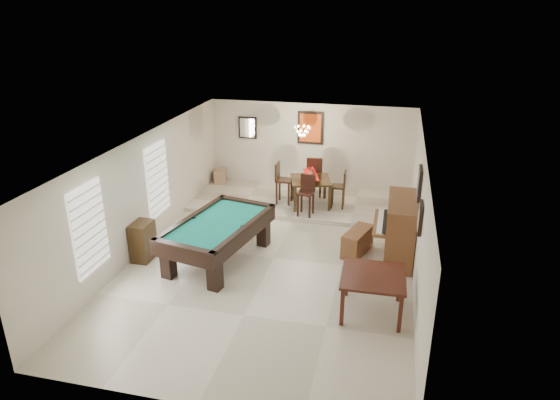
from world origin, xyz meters
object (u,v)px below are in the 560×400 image
at_px(piano_bench, 357,241).
at_px(dining_table, 311,190).
at_px(apothecary_chest, 143,241).
at_px(flower_vase, 311,171).
at_px(square_table, 372,294).
at_px(pool_table, 219,241).
at_px(corner_bench, 220,176).
at_px(dining_chair_south, 306,196).
at_px(upright_piano, 393,229).
at_px(dining_chair_west, 284,183).
at_px(chandelier, 302,128).
at_px(dining_chair_east, 338,189).
at_px(dining_chair_north, 315,176).

xyz_separation_m(piano_bench, dining_table, (-1.48, 2.30, 0.28)).
xyz_separation_m(apothecary_chest, flower_vase, (3.07, 3.67, 0.66)).
bearing_deg(square_table, dining_table, 112.83).
distance_m(pool_table, corner_bench, 4.77).
distance_m(pool_table, apothecary_chest, 1.66).
bearing_deg(pool_table, dining_chair_south, 72.80).
distance_m(upright_piano, dining_chair_west, 3.74).
bearing_deg(piano_bench, dining_chair_south, 133.29).
bearing_deg(piano_bench, flower_vase, 122.76).
bearing_deg(chandelier, pool_table, -107.88).
bearing_deg(apothecary_chest, chandelier, 54.47).
xyz_separation_m(apothecary_chest, dining_chair_east, (3.82, 3.68, 0.19)).
bearing_deg(piano_bench, chandelier, 125.11).
distance_m(dining_table, dining_chair_south, 0.74).
bearing_deg(square_table, corner_bench, 130.67).
distance_m(pool_table, dining_chair_south, 2.99).
distance_m(pool_table, flower_vase, 3.70).
height_order(square_table, dining_chair_north, dining_chair_north).
bearing_deg(pool_table, dining_chair_west, 89.56).
bearing_deg(square_table, dining_chair_east, 104.53).
bearing_deg(apothecary_chest, corner_bench, 89.29).
distance_m(piano_bench, corner_bench, 5.67).
bearing_deg(pool_table, corner_bench, 121.00).
bearing_deg(dining_chair_west, pool_table, 168.26).
bearing_deg(dining_table, flower_vase, 0.00).
bearing_deg(piano_bench, square_table, -78.74).
bearing_deg(upright_piano, pool_table, -164.59).
bearing_deg(pool_table, dining_chair_east, 68.60).
xyz_separation_m(dining_table, dining_chair_west, (-0.73, -0.03, 0.14)).
xyz_separation_m(dining_chair_south, dining_chair_east, (0.74, 0.74, -0.02)).
relative_size(upright_piano, dining_chair_west, 1.45).
bearing_deg(upright_piano, apothecary_chest, -165.81).
height_order(upright_piano, piano_bench, upright_piano).
bearing_deg(flower_vase, corner_bench, 158.92).
height_order(pool_table, dining_chair_north, dining_chair_north).
bearing_deg(chandelier, piano_bench, -54.89).
height_order(pool_table, chandelier, chandelier).
bearing_deg(piano_bench, dining_chair_north, 116.27).
distance_m(apothecary_chest, dining_chair_east, 5.30).
distance_m(square_table, flower_vase, 5.04).
distance_m(dining_table, corner_bench, 3.24).
xyz_separation_m(upright_piano, flower_vase, (-2.22, 2.33, 0.41)).
height_order(square_table, corner_bench, square_table).
bearing_deg(chandelier, square_table, -65.17).
bearing_deg(dining_chair_south, dining_table, 96.21).
relative_size(piano_bench, dining_chair_south, 0.93).
xyz_separation_m(apothecary_chest, dining_table, (3.07, 3.67, 0.12)).
distance_m(square_table, dining_table, 5.00).
relative_size(pool_table, corner_bench, 6.04).
bearing_deg(flower_vase, dining_chair_east, 0.62).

